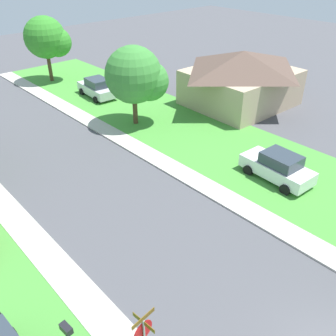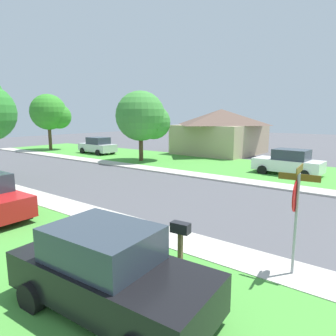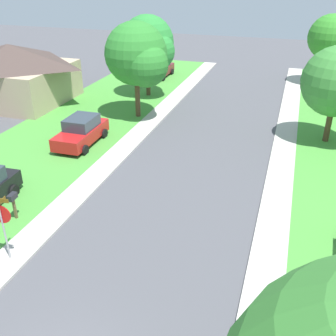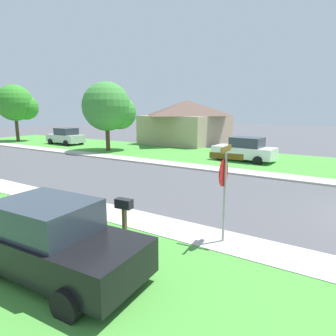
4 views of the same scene
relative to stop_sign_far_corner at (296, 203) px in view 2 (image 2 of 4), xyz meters
name	(u,v)px [view 2 (image 2 of 4)]	position (x,y,z in m)	size (l,w,h in m)	color
sidewalk_east	(211,177)	(9.42, 7.46, -1.84)	(1.40, 56.00, 0.10)	#B7B2A8
lawn_east	(241,167)	(14.12, 7.46, -1.85)	(8.00, 56.00, 0.08)	#479338
sidewalk_west	(94,215)	(0.02, 7.46, -1.84)	(1.40, 56.00, 0.10)	#B7B2A8
stop_sign_far_corner	(296,203)	(0.00, 0.00, 0.00)	(0.92, 0.92, 2.77)	#9E9EA3
car_silver_across_road	(98,146)	(12.96, 22.67, -1.01)	(2.26, 4.41, 1.76)	silver
car_black_driveway_right	(109,271)	(-3.59, 2.55, -1.01)	(2.23, 4.40, 1.76)	black
car_white_behind_trees	(289,163)	(13.12, 3.73, -1.01)	(2.24, 4.40, 1.76)	white
tree_across_left	(144,118)	(12.10, 15.49, 1.87)	(4.52, 4.20, 6.00)	#4C3823
tree_corner_large	(51,113)	(12.24, 29.58, 2.32)	(4.28, 3.98, 6.33)	#4C3823
house_right_setback	(221,131)	(21.16, 12.87, 0.49)	(9.20, 8.03, 4.60)	tan
mailbox	(180,234)	(-1.46, 2.30, -0.88)	(0.28, 0.50, 1.31)	brown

